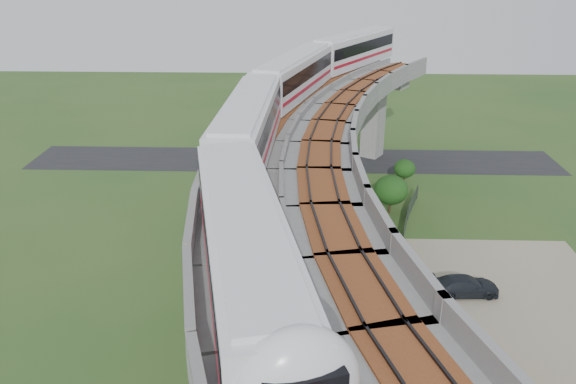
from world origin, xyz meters
The scene contains 12 objects.
ground centered at (0.00, 0.00, 0.00)m, with size 160.00×160.00×0.00m, color #2C5321.
dirt_lot centered at (14.00, -2.00, 0.02)m, with size 18.00×26.00×0.04m, color gray.
asphalt_road centered at (0.00, 30.00, 0.01)m, with size 60.00×8.00×0.03m, color #232326.
viaduct centered at (3.84, 0.00, 9.05)m, with size 19.58×73.98×11.40m.
metro_train centered at (1.00, 8.82, 12.31)m, with size 15.38×60.63×3.64m.
fence centered at (9.75, 0.00, 0.75)m, with size 3.87×38.73×1.50m.
tree_0 centered at (11.44, 22.65, 1.90)m, with size 2.20×2.20×2.84m.
tree_1 centered at (9.15, 16.13, 2.29)m, with size 3.10×3.10×3.61m.
tree_2 centered at (6.86, 7.78, 1.99)m, with size 2.92×2.92×3.23m.
tree_3 centered at (7.01, -0.40, 1.46)m, with size 1.84×1.84×2.25m.
car_white centered at (9.68, -5.05, 0.61)m, with size 1.35×3.36×1.14m, color silver.
car_dark centered at (12.62, 2.89, 0.72)m, with size 1.90×4.68×1.36m, color black.
Camera 1 is at (1.33, -30.82, 22.21)m, focal length 35.00 mm.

